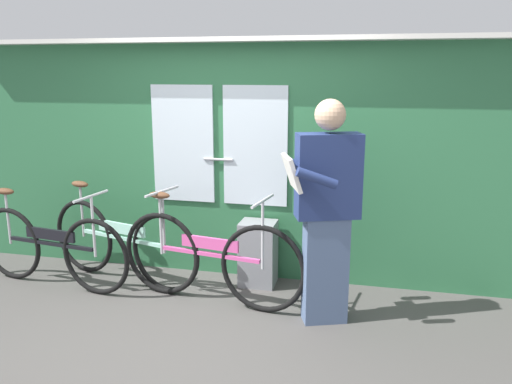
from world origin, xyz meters
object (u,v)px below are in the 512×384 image
Objects in this scene: passenger_reading_newspaper at (326,208)px; bicycle_by_pole at (122,242)px; trash_bin_by_wall at (258,253)px; bicycle_near_door at (51,247)px; bicycle_leaning_behind at (209,258)px.

bicycle_by_pole is at bearing -31.03° from passenger_reading_newspaper.
bicycle_near_door is at bearing -165.59° from trash_bin_by_wall.
bicycle_near_door is 1.52m from bicycle_leaning_behind.
bicycle_near_door is 0.63m from bicycle_by_pole.
bicycle_by_pole is at bearing 174.11° from bicycle_leaning_behind.
passenger_reading_newspaper is at bearing 4.54° from bicycle_by_pole.
bicycle_leaning_behind is at bearing 8.20° from bicycle_near_door.
bicycle_leaning_behind reaches higher than bicycle_near_door.
bicycle_near_door is 2.77× the size of trash_bin_by_wall.
bicycle_leaning_behind is at bearing -26.89° from passenger_reading_newspaper.
bicycle_by_pole is 2.03m from passenger_reading_newspaper.
bicycle_near_door is 0.99× the size of bicycle_leaning_behind.
bicycle_leaning_behind is 0.96× the size of passenger_reading_newspaper.
bicycle_by_pole is at bearing 32.09° from bicycle_near_door.
trash_bin_by_wall is (0.32, 0.47, -0.10)m from bicycle_leaning_behind.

